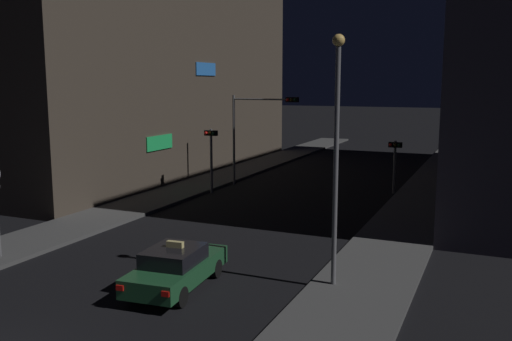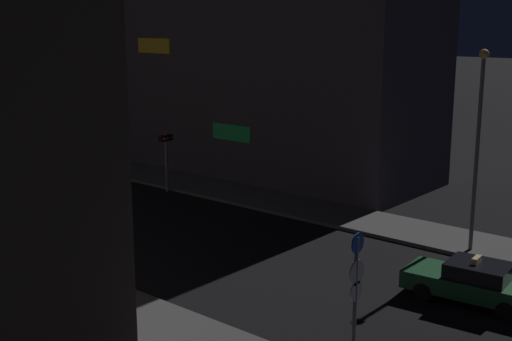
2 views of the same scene
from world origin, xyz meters
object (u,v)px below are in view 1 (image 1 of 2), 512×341
Objects in this scene: traffic_light_left_kerb at (211,148)px; street_lamp_near_block at (336,141)px; traffic_light_right_kerb at (395,155)px; taxi at (176,267)px; traffic_light_overhead at (256,122)px.

street_lamp_near_block is at bearing -48.03° from traffic_light_left_kerb.
taxi is at bearing -101.02° from traffic_light_right_kerb.
traffic_light_right_kerb is 0.40× the size of street_lamp_near_block.
traffic_light_right_kerb is at bearing 78.98° from taxi.
traffic_light_right_kerb is 17.13m from street_lamp_near_block.
traffic_light_left_kerb is at bearing -117.35° from traffic_light_overhead.
taxi is 16.11m from traffic_light_left_kerb.
traffic_light_overhead is 1.50× the size of traffic_light_left_kerb.
traffic_light_overhead is at bearing 105.47° from taxi.
taxi is 19.42m from traffic_light_right_kerb.
taxi is 6.61m from street_lamp_near_block.
traffic_light_right_kerb reaches higher than taxi.
street_lamp_near_block reaches higher than traffic_light_right_kerb.
traffic_light_overhead reaches higher than traffic_light_left_kerb.
traffic_light_overhead is 3.83m from traffic_light_left_kerb.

